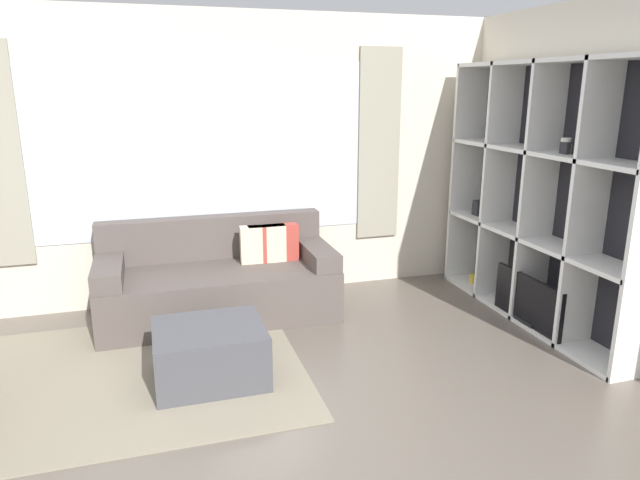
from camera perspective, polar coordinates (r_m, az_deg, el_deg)
The scene contains 7 objects.
ground_plane at distance 3.39m, azimuth -5.18°, elevation -21.78°, with size 16.00×16.00×0.00m, color #665B51.
wall_back at distance 5.50m, azimuth -11.51°, elevation 7.83°, with size 6.92×0.11×2.70m.
wall_right at distance 5.32m, azimuth 23.30°, elevation 6.59°, with size 0.07×3.94×2.70m, color beige.
area_rug at distance 4.48m, azimuth -21.25°, elevation -12.84°, with size 2.90×1.98×0.01m, color gray.
shelving_unit at distance 5.26m, azimuth 21.36°, elevation 3.79°, with size 0.37×2.38×2.24m.
couch_main at distance 5.25m, azimuth -10.00°, elevation -4.13°, with size 2.06×0.93×0.85m.
ottoman at distance 4.18m, azimuth -10.94°, elevation -11.09°, with size 0.76×0.65×0.40m.
Camera 1 is at (-0.51, -2.66, 2.03)m, focal length 32.00 mm.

